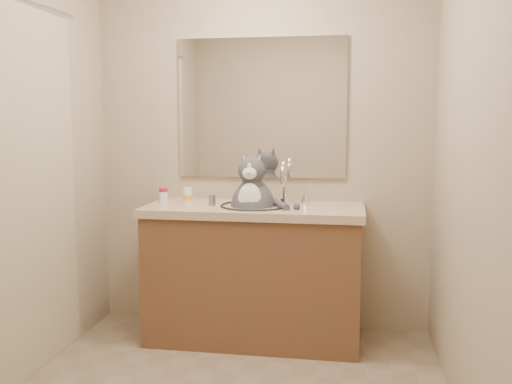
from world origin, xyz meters
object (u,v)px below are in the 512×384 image
cat (253,204)px  pill_bottle_redcap (163,196)px  pill_bottle_orange (188,196)px  grey_canister (212,200)px

cat → pill_bottle_redcap: size_ratio=5.82×
cat → pill_bottle_orange: bearing=177.4°
cat → pill_bottle_redcap: 0.59m
cat → grey_canister: size_ratio=8.28×
cat → pill_bottle_redcap: (-0.58, 0.04, 0.03)m
pill_bottle_redcap → grey_canister: size_ratio=1.42×
pill_bottle_orange → pill_bottle_redcap: bearing=174.4°
pill_bottle_redcap → grey_canister: bearing=-8.5°
grey_canister → cat: bearing=1.8°
pill_bottle_redcap → pill_bottle_orange: (0.16, -0.02, 0.00)m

